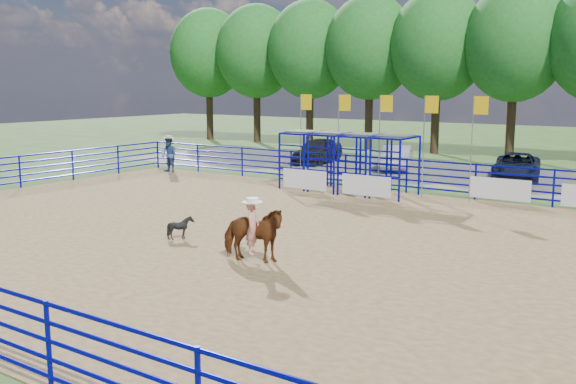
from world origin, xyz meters
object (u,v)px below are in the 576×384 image
object	(u,v)px
calf	(181,228)
car_c	(517,166)
car_a	(318,150)
horse_and_rider	(253,230)
spectator_cowboy	(169,154)
car_b	(398,157)

from	to	relation	value
calf	car_c	bearing A→B (deg)	-21.98
car_a	car_c	distance (m)	11.60
horse_and_rider	calf	xyz separation A→B (m)	(-3.34, 0.79, -0.50)
car_c	horse_and_rider	bearing A→B (deg)	-107.12
calf	spectator_cowboy	bearing A→B (deg)	39.21
car_a	car_b	bearing A→B (deg)	-9.10
calf	horse_and_rider	bearing A→B (deg)	-109.76
horse_and_rider	spectator_cowboy	size ratio (longest dim) A/B	1.26
car_c	spectator_cowboy	bearing A→B (deg)	-165.87
horse_and_rider	car_b	xyz separation A→B (m)	(-4.62, 19.25, -0.17)
horse_and_rider	car_a	world-z (taller)	horse_and_rider
spectator_cowboy	car_c	bearing A→B (deg)	25.99
spectator_cowboy	car_b	distance (m)	12.38
calf	car_c	size ratio (longest dim) A/B	0.15
horse_and_rider	spectator_cowboy	bearing A→B (deg)	141.25
calf	spectator_cowboy	xyz separation A→B (m)	(-10.85, 10.60, 0.60)
spectator_cowboy	car_a	world-z (taller)	spectator_cowboy
spectator_cowboy	car_b	bearing A→B (deg)	39.41
car_a	spectator_cowboy	bearing A→B (deg)	-126.40
horse_and_rider	spectator_cowboy	world-z (taller)	horse_and_rider
horse_and_rider	spectator_cowboy	distance (m)	18.19
car_b	spectator_cowboy	bearing A→B (deg)	19.78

